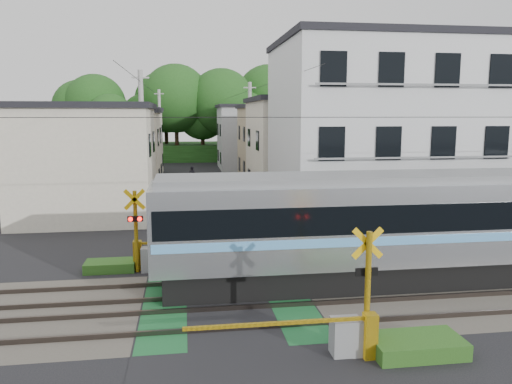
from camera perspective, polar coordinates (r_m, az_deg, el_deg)
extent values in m
plane|color=black|center=(15.52, -3.21, -12.67)|extent=(120.00, 120.00, 0.00)
cube|color=#47423A|center=(15.52, -3.21, -12.66)|extent=(120.00, 6.00, 0.00)
cube|color=black|center=(15.52, -3.21, -12.65)|extent=(5.20, 120.00, 0.00)
cube|color=#145126|center=(15.48, -10.41, -12.83)|extent=(1.30, 6.00, 0.00)
cube|color=#145126|center=(15.78, 3.84, -12.27)|extent=(1.30, 6.00, 0.00)
cube|color=#3F3833|center=(13.75, -2.48, -15.28)|extent=(120.00, 0.08, 0.14)
cube|color=#3F3833|center=(15.03, -3.04, -13.11)|extent=(120.00, 0.08, 0.14)
cube|color=#3F3833|center=(15.96, -3.37, -11.78)|extent=(120.00, 0.08, 0.14)
cube|color=#3F3833|center=(17.27, -3.78, -10.15)|extent=(120.00, 0.08, 0.14)
cube|color=black|center=(18.26, 18.09, -8.27)|extent=(17.32, 2.39, 0.90)
cube|color=black|center=(16.57, -2.25, -10.13)|extent=(2.41, 2.21, 0.60)
cube|color=silver|center=(17.83, 18.36, -2.87)|extent=(18.04, 2.81, 2.61)
cube|color=black|center=(17.77, 18.41, -1.88)|extent=(17.75, 2.85, 0.89)
cube|color=#5EA9ED|center=(17.91, 18.30, -4.01)|extent=(17.86, 2.84, 0.28)
cube|color=slate|center=(17.61, 18.59, 1.67)|extent=(17.68, 2.30, 0.24)
cube|color=black|center=(15.92, -11.86, -2.54)|extent=(0.10, 2.41, 1.56)
cylinder|color=yellow|center=(12.32, 12.62, -11.25)|extent=(0.14, 0.14, 3.00)
cube|color=yellow|center=(12.06, 12.64, -5.73)|extent=(0.77, 0.05, 0.77)
cube|color=yellow|center=(12.06, 12.64, -5.73)|extent=(0.77, 0.05, 0.77)
cube|color=black|center=(12.25, 12.53, -8.90)|extent=(0.55, 0.05, 0.20)
sphere|color=#FF0C07|center=(12.25, 11.72, -8.87)|extent=(0.16, 0.16, 0.16)
sphere|color=#FF0C07|center=(12.36, 13.13, -8.76)|extent=(0.16, 0.16, 0.16)
cube|color=gray|center=(12.56, 10.23, -15.96)|extent=(0.70, 0.50, 0.90)
cube|color=yellow|center=(12.46, 12.89, -15.74)|extent=(0.30, 0.30, 1.10)
cube|color=yellow|center=(11.70, 2.27, -14.78)|extent=(4.20, 0.08, 0.08)
cylinder|color=yellow|center=(18.55, -13.55, -4.44)|extent=(0.14, 0.14, 3.00)
cube|color=yellow|center=(18.22, -13.72, -0.84)|extent=(0.77, 0.05, 0.77)
cube|color=yellow|center=(18.22, -13.72, -0.84)|extent=(0.77, 0.05, 0.77)
cube|color=black|center=(18.35, -13.64, -3.00)|extent=(0.55, 0.05, 0.20)
sphere|color=#FF0C07|center=(18.30, -14.15, -3.04)|extent=(0.16, 0.16, 0.16)
sphere|color=#FF0C07|center=(18.27, -13.15, -3.03)|extent=(0.16, 0.16, 0.16)
cube|color=gray|center=(18.78, -11.90, -7.54)|extent=(0.70, 0.50, 0.90)
cube|color=yellow|center=(19.03, -13.38, -7.06)|extent=(0.30, 0.30, 1.10)
cube|color=yellow|center=(18.83, -6.57, -5.62)|extent=(4.20, 0.08, 0.08)
cube|color=silver|center=(25.82, 13.97, 5.96)|extent=(10.00, 8.00, 9.00)
cube|color=black|center=(26.02, 14.37, 16.24)|extent=(10.20, 8.16, 0.30)
cube|color=black|center=(21.17, 8.47, -2.65)|extent=(1.10, 0.06, 1.40)
cube|color=black|center=(21.99, 14.61, -2.41)|extent=(1.10, 0.06, 1.40)
cube|color=black|center=(23.05, 20.23, -2.16)|extent=(1.10, 0.06, 1.40)
cube|color=black|center=(24.31, 25.32, -1.92)|extent=(1.10, 0.06, 1.40)
cube|color=gray|center=(22.43, 17.71, -3.89)|extent=(9.00, 0.06, 0.08)
cube|color=black|center=(20.78, 8.66, 5.48)|extent=(1.10, 0.06, 1.40)
cube|color=black|center=(21.62, 14.92, 5.41)|extent=(1.10, 0.06, 1.40)
cube|color=black|center=(22.70, 20.64, 5.29)|extent=(1.10, 0.06, 1.40)
cube|color=black|center=(23.97, 25.79, 5.14)|extent=(1.10, 0.06, 1.40)
cube|color=gray|center=(21.99, 18.08, 3.76)|extent=(9.00, 0.06, 0.08)
cube|color=black|center=(20.83, 8.86, 13.75)|extent=(1.10, 0.06, 1.40)
cube|color=black|center=(21.67, 15.24, 13.35)|extent=(1.10, 0.06, 1.40)
cube|color=black|center=(22.74, 21.06, 12.85)|extent=(1.10, 0.06, 1.40)
cube|color=black|center=(24.01, 26.29, 12.29)|extent=(1.10, 0.06, 1.40)
cube|color=gray|center=(21.95, 18.46, 11.58)|extent=(9.00, 0.06, 0.08)
cube|color=beige|center=(28.99, -18.72, 3.07)|extent=(7.00, 7.00, 6.00)
cube|color=black|center=(28.87, -19.04, 9.30)|extent=(7.35, 7.35, 0.30)
cube|color=black|center=(27.05, -11.84, -0.67)|extent=(0.06, 1.00, 1.20)
cube|color=black|center=(30.50, -11.44, 0.41)|extent=(0.06, 1.00, 1.20)
cube|color=black|center=(26.74, -12.03, 5.26)|extent=(0.06, 1.00, 1.20)
cube|color=black|center=(30.23, -11.61, 5.67)|extent=(0.06, 1.00, 1.20)
cube|color=beige|center=(33.45, 5.67, 4.64)|extent=(7.00, 8.00, 6.50)
cube|color=black|center=(33.38, 5.76, 10.47)|extent=(7.35, 8.40, 0.30)
cube|color=black|center=(31.03, 0.16, 0.73)|extent=(0.06, 1.00, 1.20)
cube|color=black|center=(34.95, -0.80, 1.65)|extent=(0.06, 1.00, 1.20)
cube|color=black|center=(30.76, 0.17, 5.90)|extent=(0.06, 1.00, 1.20)
cube|color=black|center=(34.71, -0.81, 6.24)|extent=(0.06, 1.00, 1.20)
cube|color=beige|center=(37.93, -17.04, 4.26)|extent=(8.00, 7.00, 5.80)
cube|color=black|center=(37.83, -17.25, 8.87)|extent=(8.40, 7.35, 0.30)
cube|color=black|center=(35.95, -10.98, 1.69)|extent=(0.06, 1.00, 1.20)
cube|color=black|center=(39.42, -10.75, 2.32)|extent=(0.06, 1.00, 1.20)
cube|color=black|center=(35.71, -11.11, 6.15)|extent=(0.06, 1.00, 1.20)
cube|color=black|center=(39.20, -10.87, 6.39)|extent=(0.06, 1.00, 1.20)
cube|color=tan|center=(43.29, 3.00, 5.43)|extent=(7.00, 7.00, 6.20)
cube|color=black|center=(43.22, 3.03, 9.73)|extent=(7.35, 7.35, 0.30)
cube|color=black|center=(41.16, -1.38, 2.74)|extent=(0.06, 1.00, 1.20)
cube|color=black|center=(44.62, -1.92, 3.22)|extent=(0.06, 1.00, 1.20)
cube|color=black|center=(40.96, -1.39, 6.64)|extent=(0.06, 1.00, 1.20)
cube|color=black|center=(44.43, -1.94, 6.81)|extent=(0.06, 1.00, 1.20)
cube|color=beige|center=(47.79, -15.01, 5.34)|extent=(7.00, 8.00, 6.00)
cube|color=black|center=(47.71, -15.16, 9.12)|extent=(7.35, 8.40, 0.30)
cube|color=black|center=(45.64, -10.80, 3.19)|extent=(0.06, 1.00, 1.20)
cube|color=black|center=(49.62, -10.61, 3.64)|extent=(0.06, 1.00, 1.20)
cube|color=black|center=(45.46, -10.90, 6.71)|extent=(0.06, 1.00, 1.20)
cube|color=black|center=(49.45, -10.70, 6.87)|extent=(0.06, 1.00, 1.20)
cube|color=#A2A5A7|center=(53.01, 0.13, 6.18)|extent=(8.00, 7.00, 6.40)
cube|color=black|center=(52.96, 0.13, 9.80)|extent=(8.40, 7.35, 0.30)
cube|color=black|center=(50.96, -4.08, 3.91)|extent=(0.06, 1.00, 1.20)
cube|color=black|center=(54.44, -4.35, 4.22)|extent=(0.06, 1.00, 1.20)
cube|color=black|center=(50.79, -4.11, 7.05)|extent=(0.06, 1.00, 1.20)
cube|color=black|center=(54.28, -4.39, 7.17)|extent=(0.06, 1.00, 1.20)
cube|color=#21511B|center=(64.57, -7.17, 4.64)|extent=(40.00, 10.00, 2.00)
cylinder|color=#332114|center=(66.23, -19.18, 5.60)|extent=(0.50, 0.50, 4.96)
sphere|color=#21511B|center=(66.15, -19.36, 9.03)|extent=(6.94, 6.94, 6.94)
cylinder|color=#332114|center=(64.70, -17.72, 5.75)|extent=(0.50, 0.50, 5.27)
sphere|color=#21511B|center=(64.64, -17.89, 9.48)|extent=(7.38, 7.38, 7.38)
cylinder|color=#332114|center=(60.66, -16.15, 5.04)|extent=(0.50, 0.50, 4.02)
sphere|color=#21511B|center=(60.55, -16.28, 8.08)|extent=(5.63, 5.63, 5.63)
cylinder|color=#332114|center=(63.66, -12.51, 5.38)|extent=(0.50, 0.50, 4.10)
sphere|color=#21511B|center=(63.55, -12.61, 8.34)|extent=(5.74, 5.74, 5.74)
cylinder|color=#332114|center=(65.17, -10.20, 6.18)|extent=(0.50, 0.50, 5.57)
sphere|color=#21511B|center=(65.12, -10.31, 10.09)|extent=(7.80, 7.80, 7.80)
cylinder|color=#332114|center=(61.29, -9.04, 6.16)|extent=(0.50, 0.50, 5.82)
sphere|color=#21511B|center=(61.25, -9.15, 10.51)|extent=(8.14, 8.14, 8.14)
cylinder|color=#332114|center=(62.04, -6.10, 5.55)|extent=(0.50, 0.50, 4.31)
sphere|color=#21511B|center=(61.94, -6.15, 8.74)|extent=(6.03, 6.03, 6.03)
cylinder|color=#332114|center=(60.66, -3.90, 6.10)|extent=(0.50, 0.50, 5.56)
sphere|color=#21511B|center=(60.61, -3.94, 10.30)|extent=(7.78, 7.78, 7.78)
cylinder|color=#332114|center=(60.80, -1.27, 5.49)|extent=(0.50, 0.50, 4.22)
sphere|color=#21511B|center=(60.70, -1.28, 8.67)|extent=(5.91, 5.91, 5.91)
cylinder|color=#332114|center=(64.98, 1.43, 6.49)|extent=(0.50, 0.50, 5.99)
sphere|color=#21511B|center=(64.96, 1.45, 10.72)|extent=(8.39, 8.39, 8.39)
cylinder|color=#332114|center=(62.51, 3.56, 5.59)|extent=(0.50, 0.50, 4.27)
sphere|color=#21511B|center=(62.40, 3.60, 8.73)|extent=(5.98, 5.98, 5.98)
cylinder|color=#332114|center=(64.18, 5.92, 6.38)|extent=(0.50, 0.50, 5.90)
sphere|color=#21511B|center=(64.15, 5.99, 10.59)|extent=(8.26, 8.26, 8.26)
cube|color=black|center=(17.18, 16.81, 8.19)|extent=(60.00, 0.02, 0.02)
cylinder|color=#A5A5A0|center=(27.52, -12.82, 5.13)|extent=(0.26, 0.26, 8.00)
cube|color=#A5A5A0|center=(27.54, -13.08, 12.62)|extent=(0.90, 0.08, 0.08)
cylinder|color=#A5A5A0|center=(36.74, -0.70, 6.23)|extent=(0.26, 0.26, 8.00)
cube|color=#A5A5A0|center=(36.75, -0.71, 11.85)|extent=(0.90, 0.08, 0.08)
cylinder|color=#A5A5A0|center=(48.46, -10.90, 6.71)|extent=(0.26, 0.26, 8.00)
cube|color=#A5A5A0|center=(48.47, -11.03, 10.97)|extent=(0.90, 0.08, 0.08)
cube|color=black|center=(37.98, -11.76, 11.27)|extent=(0.02, 42.00, 0.02)
cube|color=black|center=(38.23, -1.01, 11.43)|extent=(0.02, 42.00, 0.02)
imported|color=black|center=(40.62, -7.31, 1.85)|extent=(0.66, 0.55, 1.56)
cube|color=#2D5E1E|center=(13.10, 17.86, -16.36)|extent=(2.20, 1.20, 0.40)
cube|color=#2D5E1E|center=(19.30, -16.31, -8.10)|extent=(1.80, 1.00, 0.36)
cube|color=#2D5E1E|center=(19.34, 9.75, -7.92)|extent=(1.50, 0.90, 0.30)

